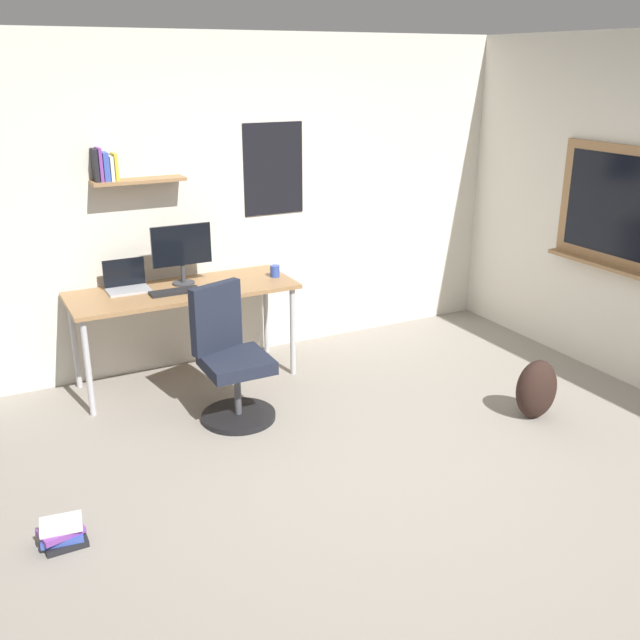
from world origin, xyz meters
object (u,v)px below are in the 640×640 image
object	(u,v)px
book_stack_on_floor	(63,533)
coffee_mug	(275,271)
office_chair	(231,363)
desk	(183,297)
computer_mouse	(211,286)
keyboard	(175,292)
monitor_primary	(182,250)
laptop	(127,283)
backpack	(536,389)

from	to	relation	value
book_stack_on_floor	coffee_mug	bearing A→B (deg)	40.22
office_chair	coffee_mug	world-z (taller)	office_chair
desk	computer_mouse	xyz separation A→B (m)	(0.20, -0.08, 0.09)
office_chair	computer_mouse	world-z (taller)	office_chair
coffee_mug	computer_mouse	bearing A→B (deg)	-174.84
desk	keyboard	distance (m)	0.14
office_chair	keyboard	xyz separation A→B (m)	(-0.18, 0.65, 0.36)
monitor_primary	coffee_mug	size ratio (longest dim) A/B	5.04
laptop	coffee_mug	xyz separation A→B (m)	(1.13, -0.19, -0.01)
office_chair	backpack	bearing A→B (deg)	-27.92
desk	coffee_mug	size ratio (longest dim) A/B	18.46
monitor_primary	backpack	distance (m)	2.79
office_chair	keyboard	world-z (taller)	office_chair
computer_mouse	book_stack_on_floor	world-z (taller)	computer_mouse
keyboard	book_stack_on_floor	distance (m)	2.09
laptop	monitor_primary	distance (m)	0.48
backpack	book_stack_on_floor	distance (m)	3.20
keyboard	computer_mouse	world-z (taller)	computer_mouse
desk	computer_mouse	bearing A→B (deg)	-22.67
office_chair	coffee_mug	bearing A→B (deg)	46.84
desk	monitor_primary	world-z (taller)	monitor_primary
computer_mouse	keyboard	bearing A→B (deg)	180.00
monitor_primary	backpack	size ratio (longest dim) A/B	1.07
monitor_primary	book_stack_on_floor	world-z (taller)	monitor_primary
desk	office_chair	size ratio (longest dim) A/B	1.79
keyboard	book_stack_on_floor	size ratio (longest dim) A/B	1.53
office_chair	monitor_primary	size ratio (longest dim) A/B	2.05
backpack	laptop	bearing A→B (deg)	141.38
desk	keyboard	size ratio (longest dim) A/B	4.59
monitor_primary	keyboard	distance (m)	0.34
office_chair	computer_mouse	bearing A→B (deg)	80.98
coffee_mug	book_stack_on_floor	bearing A→B (deg)	-139.78
desk	monitor_primary	size ratio (longest dim) A/B	3.66
monitor_primary	computer_mouse	xyz separation A→B (m)	(0.15, -0.19, -0.25)
monitor_primary	computer_mouse	distance (m)	0.35
computer_mouse	book_stack_on_floor	size ratio (longest dim) A/B	0.43
backpack	book_stack_on_floor	bearing A→B (deg)	179.27
keyboard	backpack	distance (m)	2.70
office_chair	monitor_primary	bearing A→B (deg)	93.37
backpack	desk	bearing A→B (deg)	138.80
computer_mouse	backpack	xyz separation A→B (m)	(1.78, -1.65, -0.56)
office_chair	computer_mouse	distance (m)	0.75
monitor_primary	coffee_mug	xyz separation A→B (m)	(0.71, -0.14, -0.22)
computer_mouse	monitor_primary	bearing A→B (deg)	129.23
laptop	backpack	bearing A→B (deg)	-38.62
coffee_mug	office_chair	bearing A→B (deg)	-133.16
desk	book_stack_on_floor	world-z (taller)	desk
office_chair	book_stack_on_floor	bearing A→B (deg)	-143.71
computer_mouse	backpack	size ratio (longest dim) A/B	0.24
desk	book_stack_on_floor	distance (m)	2.17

